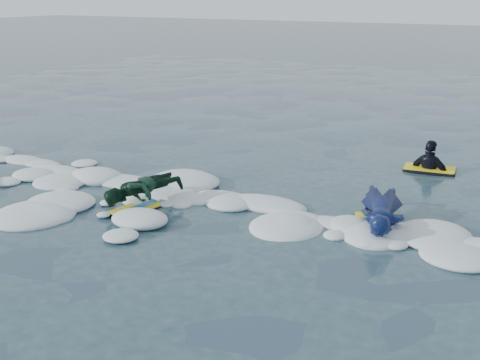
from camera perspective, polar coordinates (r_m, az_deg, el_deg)
name	(u,v)px	position (r m, az deg, el deg)	size (l,w,h in m)	color
ground	(153,228)	(9.13, -8.25, -4.56)	(120.00, 120.00, 0.00)	#19333E
foam_band	(190,207)	(9.92, -4.76, -2.60)	(12.00, 3.10, 0.30)	silver
prone_woman_unit	(381,212)	(9.24, 13.26, -2.97)	(1.06, 1.89, 0.47)	black
prone_child_unit	(143,193)	(9.90, -9.18, -1.20)	(1.14, 1.46, 0.52)	black
waiting_rider_unit	(429,176)	(12.45, 17.47, 0.34)	(1.03, 0.64, 1.47)	black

